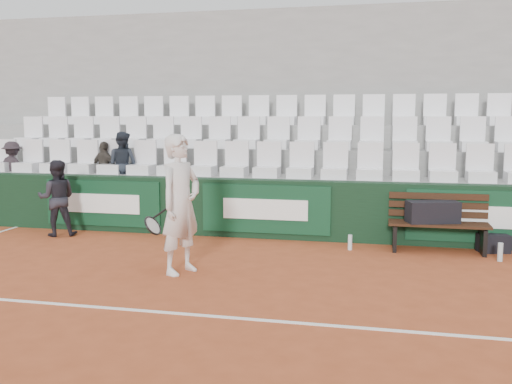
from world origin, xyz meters
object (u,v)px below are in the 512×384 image
object	(u,v)px
ball_kid	(57,198)
spectator_a	(12,145)
tennis_player	(180,204)
spectator_b	(104,145)
water_bottle_far	(500,252)
spectator_c	(122,141)
bench_left	(438,237)
water_bottle_near	(350,242)
sports_bag_left	(433,212)
sports_bag_ground	(493,243)

from	to	relation	value
ball_kid	spectator_a	xyz separation A→B (m)	(-1.67, 1.16, 0.85)
tennis_player	spectator_b	world-z (taller)	spectator_b
water_bottle_far	spectator_b	xyz separation A→B (m)	(-6.89, 1.39, 1.39)
spectator_c	tennis_player	bearing A→B (deg)	138.58
bench_left	water_bottle_near	xyz separation A→B (m)	(-1.33, -0.19, -0.10)
bench_left	water_bottle_far	world-z (taller)	bench_left
water_bottle_far	spectator_a	world-z (taller)	spectator_a
spectator_a	water_bottle_far	bearing A→B (deg)	173.60
bench_left	sports_bag_left	bearing A→B (deg)	173.50
water_bottle_near	spectator_c	size ratio (longest dim) A/B	0.19
spectator_c	water_bottle_far	bearing A→B (deg)	179.39
spectator_b	spectator_c	size ratio (longest dim) A/B	0.85
bench_left	spectator_c	distance (m)	5.93
water_bottle_near	tennis_player	distance (m)	2.90
sports_bag_left	tennis_player	world-z (taller)	tennis_player
bench_left	water_bottle_near	bearing A→B (deg)	-171.96
spectator_a	spectator_b	bearing A→B (deg)	-177.49
sports_bag_ground	water_bottle_near	xyz separation A→B (m)	(-2.16, -0.33, -0.02)
water_bottle_near	spectator_c	bearing A→B (deg)	165.31
spectator_b	bench_left	bearing A→B (deg)	-173.81
sports_bag_left	bench_left	bearing A→B (deg)	-6.50
water_bottle_near	spectator_b	bearing A→B (deg)	166.43
sports_bag_left	ball_kid	distance (m)	6.30
sports_bag_ground	water_bottle_far	distance (m)	0.58
water_bottle_near	tennis_player	bearing A→B (deg)	-139.47
water_bottle_near	ball_kid	bearing A→B (deg)	-179.79
sports_bag_ground	ball_kid	distance (m)	7.25
ball_kid	sports_bag_ground	bearing A→B (deg)	158.00
tennis_player	spectator_c	size ratio (longest dim) A/B	1.49
sports_bag_left	spectator_a	bearing A→B (deg)	173.24
water_bottle_far	spectator_c	world-z (taller)	spectator_c
water_bottle_far	spectator_c	bearing A→B (deg)	167.94
water_bottle_far	ball_kid	world-z (taller)	ball_kid
bench_left	spectator_c	world-z (taller)	spectator_c
ball_kid	spectator_c	bearing A→B (deg)	-145.79
water_bottle_near	tennis_player	world-z (taller)	tennis_player
bench_left	spectator_a	xyz separation A→B (m)	(-8.06, 0.96, 1.29)
water_bottle_far	spectator_b	distance (m)	7.16
sports_bag_left	water_bottle_far	world-z (taller)	sports_bag_left
sports_bag_ground	spectator_a	distance (m)	9.03
bench_left	spectator_c	size ratio (longest dim) A/B	1.21
sports_bag_ground	spectator_c	xyz separation A→B (m)	(-6.52, 0.81, 1.48)
bench_left	tennis_player	bearing A→B (deg)	-149.89
tennis_player	spectator_a	bearing A→B (deg)	147.32
water_bottle_near	sports_bag_ground	bearing A→B (deg)	8.74
water_bottle_far	tennis_player	bearing A→B (deg)	-159.89
tennis_player	ball_kid	xyz separation A→B (m)	(-2.94, 1.80, -0.26)
sports_bag_ground	ball_kid	xyz separation A→B (m)	(-7.22, -0.35, 0.53)
spectator_b	sports_bag_left	bearing A→B (deg)	-173.85
spectator_b	sports_bag_ground	bearing A→B (deg)	-171.56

